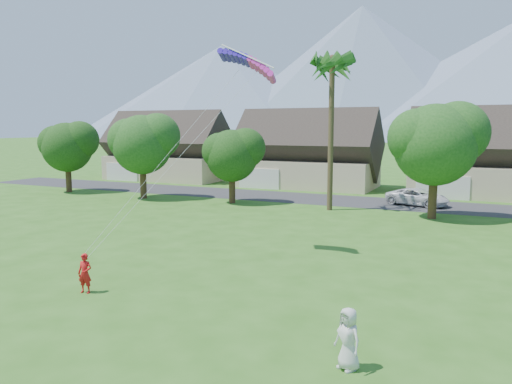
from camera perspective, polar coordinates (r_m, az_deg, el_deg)
The scene contains 10 objects.
ground at distance 15.79m, azimuth -16.40°, elevation -18.26°, with size 500.00×500.00×0.00m, color #2D6019.
street at distance 46.07m, azimuth 12.75°, elevation -1.15°, with size 90.00×7.00×0.01m, color #2D2D30.
kite_flyer at distance 21.81m, azimuth -18.96°, elevation -8.78°, with size 0.60×0.39×1.65m, color red.
watcher at distance 14.75m, azimuth 10.48°, elevation -16.17°, with size 0.87×0.57×1.79m, color silver.
parked_car at distance 45.28m, azimuth 17.99°, elevation -0.55°, with size 2.43×5.27×1.47m, color silver.
mountain_ridge at distance 271.46m, azimuth 25.68°, elevation 11.48°, with size 540.00×240.00×70.00m.
houses_row at distance 54.41m, azimuth 15.40°, elevation 3.71°, with size 72.75×8.19×8.86m.
tree_row at distance 39.98m, azimuth 9.46°, elevation 4.68°, with size 62.27×6.67×8.45m.
fan_palm at distance 41.04m, azimuth 8.72°, elevation 14.43°, with size 3.00×3.00×13.80m.
parafoil_kite at distance 26.58m, azimuth -0.78°, elevation 14.70°, with size 3.32×1.15×0.50m.
Camera 1 is at (9.60, -10.54, 6.78)m, focal length 35.00 mm.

